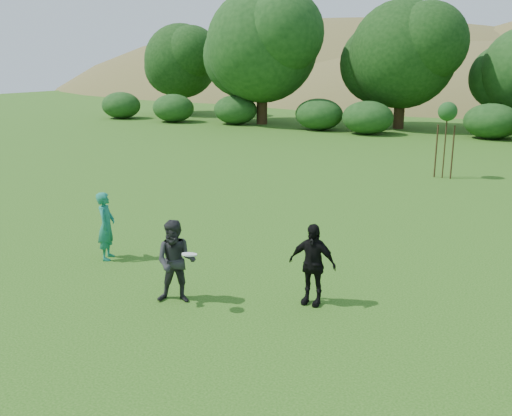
{
  "coord_description": "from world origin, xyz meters",
  "views": [
    {
      "loc": [
        6.1,
        -7.87,
        4.36
      ],
      "look_at": [
        0.0,
        3.0,
        1.1
      ],
      "focal_mm": 40.0,
      "sensor_mm": 36.0,
      "label": 1
    }
  ],
  "objects": [
    {
      "name": "frisbee",
      "position": [
        0.48,
        -0.23,
        1.06
      ],
      "size": [
        0.27,
        0.27,
        0.07
      ],
      "color": "white",
      "rests_on": "ground"
    },
    {
      "name": "ground",
      "position": [
        0.0,
        0.0,
        0.0
      ],
      "size": [
        120.0,
        120.0,
        0.0
      ],
      "primitive_type": "plane",
      "color": "#19470C",
      "rests_on": "ground"
    },
    {
      "name": "player_teal",
      "position": [
        -2.76,
        1.1,
        0.77
      ],
      "size": [
        0.58,
        0.67,
        1.54
      ],
      "primitive_type": "imported",
      "rotation": [
        0.0,
        0.0,
        2.05
      ],
      "color": "#19745C",
      "rests_on": "ground"
    },
    {
      "name": "player_grey",
      "position": [
        0.03,
        -0.03,
        0.78
      ],
      "size": [
        0.94,
        0.86,
        1.56
      ],
      "primitive_type": "imported",
      "rotation": [
        0.0,
        0.0,
        0.45
      ],
      "color": "#262729",
      "rests_on": "ground"
    },
    {
      "name": "hillside",
      "position": [
        -0.56,
        68.45,
        -11.97
      ],
      "size": [
        150.0,
        72.0,
        52.0
      ],
      "color": "olive",
      "rests_on": "ground"
    },
    {
      "name": "player_black",
      "position": [
        2.23,
        1.11,
        0.76
      ],
      "size": [
        0.91,
        0.41,
        1.53
      ],
      "primitive_type": "imported",
      "rotation": [
        0.0,
        0.0,
        0.05
      ],
      "color": "black",
      "rests_on": "ground"
    },
    {
      "name": "sapling",
      "position": [
        1.89,
        14.08,
        2.42
      ],
      "size": [
        0.7,
        0.7,
        2.85
      ],
      "color": "#352515",
      "rests_on": "ground"
    }
  ]
}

